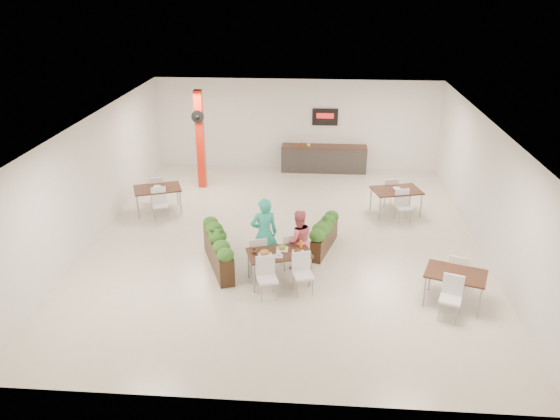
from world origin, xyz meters
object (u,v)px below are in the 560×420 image
object	(u,v)px
red_column	(200,139)
side_table_c	(455,278)
main_table	(279,257)
planter_right	(325,232)
planter_left	(218,247)
side_table_a	(158,191)
side_table_b	(396,193)
diner_woman	(298,240)
service_counter	(324,158)
diner_man	(264,234)

from	to	relation	value
red_column	side_table_c	xyz separation A→B (m)	(6.76, -6.58, -1.02)
main_table	planter_right	distance (m)	2.01
red_column	planter_left	bearing A→B (deg)	-74.36
side_table_a	side_table_b	bearing A→B (deg)	-17.85
side_table_a	side_table_c	world-z (taller)	same
main_table	planter_right	xyz separation A→B (m)	(1.03, 1.71, -0.15)
planter_right	side_table_b	world-z (taller)	side_table_b
side_table_c	diner_woman	bearing A→B (deg)	178.34
diner_woman	side_table_c	size ratio (longest dim) A/B	0.90
red_column	diner_woman	xyz separation A→B (m)	(3.40, -5.29, -0.89)
diner_woman	planter_right	bearing A→B (deg)	-138.11
diner_woman	side_table_a	size ratio (longest dim) A/B	0.90
planter_left	side_table_c	distance (m)	5.39
side_table_b	planter_right	bearing A→B (deg)	-145.06
service_counter	side_table_c	distance (m)	8.88
diner_woman	side_table_b	bearing A→B (deg)	-145.08
diner_woman	planter_left	xyz separation A→B (m)	(-1.90, -0.07, -0.22)
red_column	planter_left	distance (m)	5.68
service_counter	planter_left	world-z (taller)	service_counter
diner_woman	main_table	bearing A→B (deg)	40.75
side_table_a	side_table_b	xyz separation A→B (m)	(6.97, 0.37, 0.00)
main_table	planter_left	distance (m)	1.61
planter_right	service_counter	bearing A→B (deg)	90.26
planter_left	side_table_b	world-z (taller)	planter_left
planter_left	side_table_b	bearing A→B (deg)	37.84
service_counter	planter_right	xyz separation A→B (m)	(0.03, -6.10, -0.01)
red_column	main_table	world-z (taller)	red_column
diner_woman	planter_left	bearing A→B (deg)	-15.29
red_column	side_table_a	bearing A→B (deg)	-111.83
side_table_a	side_table_c	size ratio (longest dim) A/B	1.00
diner_man	side_table_b	size ratio (longest dim) A/B	1.06
diner_man	planter_left	size ratio (longest dim) A/B	0.88
service_counter	side_table_c	world-z (taller)	service_counter
diner_woman	side_table_b	distance (m)	4.43
planter_right	main_table	bearing A→B (deg)	-121.11
red_column	service_counter	size ratio (longest dim) A/B	1.07
main_table	diner_woman	size ratio (longest dim) A/B	1.27
diner_woman	side_table_c	bearing A→B (deg)	141.54
main_table	red_column	bearing A→B (deg)	116.71
main_table	side_table_a	xyz separation A→B (m)	(-3.86, 3.79, 0.00)
main_table	diner_man	size ratio (longest dim) A/B	1.07
planter_right	red_column	bearing A→B (deg)	133.54
diner_man	diner_woman	xyz separation A→B (m)	(0.80, 0.00, -0.14)
diner_woman	side_table_a	bearing A→B (deg)	-53.70
diner_man	planter_right	xyz separation A→B (m)	(1.43, 1.05, -0.41)
side_table_c	main_table	bearing A→B (deg)	-170.17
service_counter	planter_right	world-z (taller)	service_counter
main_table	side_table_b	distance (m)	5.19
side_table_b	side_table_c	distance (m)	4.84
service_counter	side_table_a	xyz separation A→B (m)	(-4.86, -4.03, 0.15)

